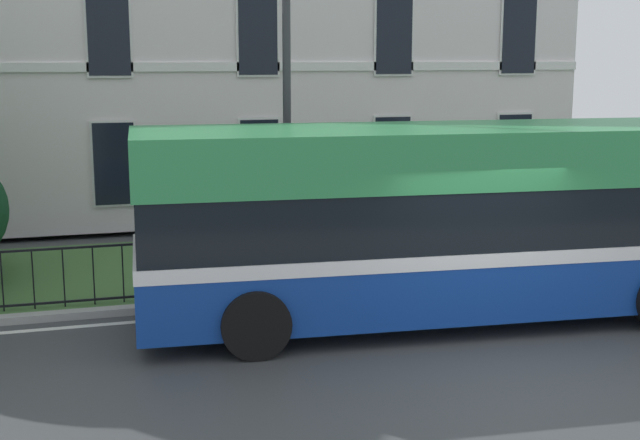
{
  "coord_description": "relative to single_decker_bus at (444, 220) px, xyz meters",
  "views": [
    {
      "loc": [
        -5.37,
        -9.33,
        4.03
      ],
      "look_at": [
        -1.47,
        4.22,
        1.34
      ],
      "focal_mm": 48.06,
      "sensor_mm": 36.0,
      "label": 1
    }
  ],
  "objects": [
    {
      "name": "ground_plane",
      "position": [
        -0.01,
        -1.57,
        -1.6
      ],
      "size": [
        60.0,
        56.0,
        0.18
      ],
      "color": "#3D4042"
    },
    {
      "name": "iron_verge_railing",
      "position": [
        -2.9,
        1.91,
        -0.96
      ],
      "size": [
        16.55,
        0.04,
        0.97
      ],
      "color": "black",
      "rests_on": "ground_plane"
    },
    {
      "name": "single_decker_bus",
      "position": [
        0.0,
        0.0,
        0.0
      ],
      "size": [
        9.5,
        3.13,
        3.0
      ],
      "rotation": [
        0.0,
        0.0,
        -0.07
      ],
      "color": "navy",
      "rests_on": "ground_plane"
    },
    {
      "name": "street_lamp_post",
      "position": [
        -1.87,
        2.41,
        2.76
      ],
      "size": [
        0.36,
        0.24,
        7.45
      ],
      "color": "#333338",
      "rests_on": "ground_plane"
    }
  ]
}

